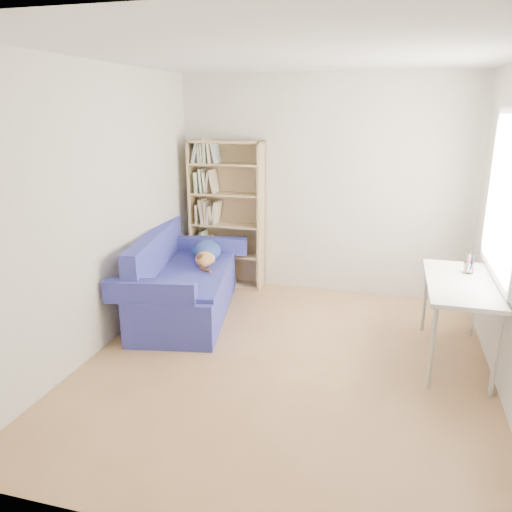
{
  "coord_description": "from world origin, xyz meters",
  "views": [
    {
      "loc": [
        0.8,
        -3.95,
        2.2
      ],
      "look_at": [
        -0.39,
        0.43,
        0.85
      ],
      "focal_mm": 35.0,
      "sensor_mm": 36.0,
      "label": 1
    }
  ],
  "objects_px": {
    "desk": "(460,289)",
    "bookshelf": "(227,221)",
    "sofa": "(184,284)",
    "pen_cup": "(469,266)"
  },
  "relations": [
    {
      "from": "desk",
      "to": "pen_cup",
      "type": "xyz_separation_m",
      "value": [
        0.09,
        0.26,
        0.14
      ]
    },
    {
      "from": "sofa",
      "to": "bookshelf",
      "type": "distance_m",
      "value": 1.13
    },
    {
      "from": "desk",
      "to": "pen_cup",
      "type": "bearing_deg",
      "value": 71.42
    },
    {
      "from": "bookshelf",
      "to": "desk",
      "type": "bearing_deg",
      "value": -27.72
    },
    {
      "from": "sofa",
      "to": "bookshelf",
      "type": "bearing_deg",
      "value": 69.32
    },
    {
      "from": "desk",
      "to": "pen_cup",
      "type": "height_order",
      "value": "pen_cup"
    },
    {
      "from": "sofa",
      "to": "desk",
      "type": "height_order",
      "value": "sofa"
    },
    {
      "from": "desk",
      "to": "bookshelf",
      "type": "bearing_deg",
      "value": 152.28
    },
    {
      "from": "bookshelf",
      "to": "desk",
      "type": "relative_size",
      "value": 1.47
    },
    {
      "from": "sofa",
      "to": "pen_cup",
      "type": "height_order",
      "value": "pen_cup"
    }
  ]
}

